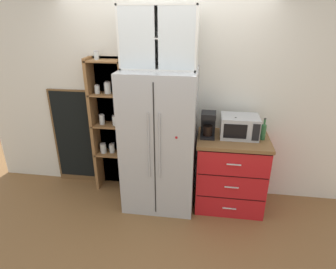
{
  "coord_description": "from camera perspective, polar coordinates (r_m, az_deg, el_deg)",
  "views": [
    {
      "loc": [
        0.56,
        -3.13,
        2.3
      ],
      "look_at": [
        0.1,
        0.0,
        0.95
      ],
      "focal_mm": 30.45,
      "sensor_mm": 36.0,
      "label": 1
    }
  ],
  "objects": [
    {
      "name": "coffee_maker",
      "position": [
        3.4,
        8.03,
        2.06
      ],
      "size": [
        0.17,
        0.2,
        0.31
      ],
      "color": "black",
      "rests_on": "counter_cabinet"
    },
    {
      "name": "mug_cream",
      "position": [
        3.48,
        13.06,
        0.22
      ],
      "size": [
        0.11,
        0.07,
        0.09
      ],
      "color": "silver",
      "rests_on": "counter_cabinet"
    },
    {
      "name": "pantry_shelf_column",
      "position": [
        3.89,
        -11.29,
        2.17
      ],
      "size": [
        0.51,
        0.28,
        1.89
      ],
      "color": "brown",
      "rests_on": "ground"
    },
    {
      "name": "wall_back_cream",
      "position": [
        3.71,
        -0.65,
        7.04
      ],
      "size": [
        4.97,
        0.1,
        2.55
      ],
      "primitive_type": "cube",
      "color": "silver",
      "rests_on": "ground"
    },
    {
      "name": "microwave",
      "position": [
        3.47,
        14.09,
        1.56
      ],
      "size": [
        0.44,
        0.33,
        0.26
      ],
      "color": "#ADAFB5",
      "rests_on": "counter_cabinet"
    },
    {
      "name": "chalkboard_menu",
      "position": [
        4.23,
        -18.23,
        -0.5
      ],
      "size": [
        0.6,
        0.04,
        1.37
      ],
      "color": "brown",
      "rests_on": "ground"
    },
    {
      "name": "bottle_green",
      "position": [
        3.48,
        18.58,
        0.8
      ],
      "size": [
        0.06,
        0.06,
        0.26
      ],
      "color": "#285B33",
      "rests_on": "counter_cabinet"
    },
    {
      "name": "ground_plane",
      "position": [
        3.92,
        -1.49,
        -12.86
      ],
      "size": [
        10.67,
        10.67,
        0.0
      ],
      "primitive_type": "plane",
      "color": "brown"
    },
    {
      "name": "refrigerator",
      "position": [
        3.49,
        -1.63,
        -1.22
      ],
      "size": [
        0.86,
        0.72,
        1.73
      ],
      "color": "#ADAFB5",
      "rests_on": "ground"
    },
    {
      "name": "counter_cabinet",
      "position": [
        3.68,
        12.34,
        -7.35
      ],
      "size": [
        0.85,
        0.63,
        0.94
      ],
      "color": "red",
      "rests_on": "ground"
    },
    {
      "name": "bottle_clear",
      "position": [
        3.42,
        13.17,
        1.01
      ],
      "size": [
        0.06,
        0.06,
        0.26
      ],
      "color": "silver",
      "rests_on": "counter_cabinet"
    },
    {
      "name": "upper_cabinet",
      "position": [
        3.23,
        -1.73,
        18.83
      ],
      "size": [
        0.83,
        0.32,
        0.66
      ],
      "color": "silver",
      "rests_on": "refrigerator"
    }
  ]
}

